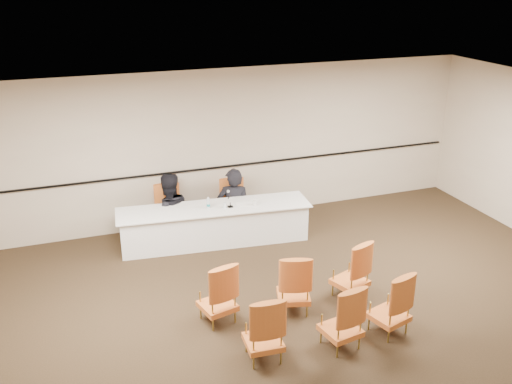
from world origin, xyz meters
TOP-DOWN VIEW (x-y plane):
  - floor at (0.00, 0.00)m, footprint 10.00×10.00m
  - ceiling at (0.00, 0.00)m, footprint 10.00×10.00m
  - wall_back at (0.00, 4.00)m, footprint 10.00×0.04m
  - wall_rail at (0.00, 3.96)m, footprint 9.80×0.04m
  - panel_table at (-0.58, 3.00)m, footprint 3.54×1.16m
  - panelist_main at (-0.06, 3.48)m, footprint 0.75×0.62m
  - panelist_main_chair at (-0.06, 3.48)m, footprint 0.55×0.55m
  - panelist_second at (-1.30, 3.60)m, footprint 0.90×0.73m
  - panelist_second_chair at (-1.30, 3.60)m, footprint 0.55×0.55m
  - papers at (-0.02, 2.93)m, footprint 0.32×0.26m
  - microphone at (-0.31, 2.89)m, footprint 0.11×0.21m
  - water_bottle at (-0.69, 2.99)m, footprint 0.07×0.07m
  - drinking_glass at (-0.41, 2.90)m, footprint 0.09×0.09m
  - coffee_cup at (0.13, 2.82)m, footprint 0.08×0.08m
  - aud_chair_front_left at (-1.25, 0.55)m, footprint 0.60×0.60m
  - aud_chair_front_mid at (-0.13, 0.42)m, footprint 0.62×0.62m
  - aud_chair_front_right at (0.84, 0.49)m, footprint 0.64×0.64m
  - aud_chair_back_left at (-0.93, -0.46)m, footprint 0.53×0.53m
  - aud_chair_back_mid at (0.12, -0.57)m, footprint 0.58×0.58m
  - aud_chair_back_right at (0.89, -0.50)m, footprint 0.62×0.62m

SIDE VIEW (x-z plane):
  - floor at x=0.00m, z-range 0.00..0.00m
  - panelist_main at x=-0.06m, z-range -0.56..1.22m
  - panelist_second at x=-1.30m, z-range -0.54..1.22m
  - panel_table at x=-0.58m, z-range 0.00..0.70m
  - panelist_main_chair at x=-0.06m, z-range 0.00..0.95m
  - panelist_second_chair at x=-1.30m, z-range 0.00..0.95m
  - aud_chair_front_left at x=-1.25m, z-range 0.00..0.95m
  - aud_chair_front_mid at x=-0.13m, z-range 0.00..0.95m
  - aud_chair_front_right at x=0.84m, z-range 0.00..0.95m
  - aud_chair_back_left at x=-0.93m, z-range 0.00..0.95m
  - aud_chair_back_mid at x=0.12m, z-range 0.00..0.95m
  - aud_chair_back_right at x=0.89m, z-range 0.00..0.95m
  - papers at x=-0.02m, z-range 0.70..0.70m
  - drinking_glass at x=-0.41m, z-range 0.70..0.80m
  - coffee_cup at x=0.13m, z-range 0.70..0.81m
  - water_bottle at x=-0.69m, z-range 0.70..0.91m
  - microphone at x=-0.31m, z-range 0.70..0.98m
  - wall_rail at x=0.00m, z-range 1.09..1.11m
  - wall_back at x=0.00m, z-range 0.00..3.00m
  - ceiling at x=0.00m, z-range 3.00..3.00m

